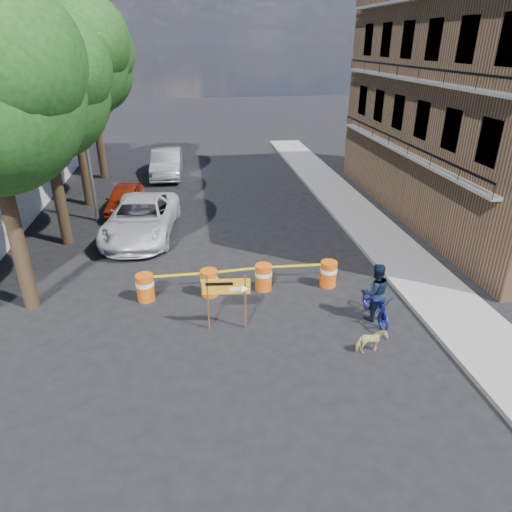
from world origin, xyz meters
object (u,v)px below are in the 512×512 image
object	(u,v)px
barrel_far_right	(328,273)
bicycle	(378,292)
dog	(371,342)
sedan_silver	(167,163)
barrel_far_left	(145,287)
pedestrian	(375,292)
suv_white	(141,218)
barrel_mid_left	(209,282)
detour_sign	(232,291)
sedan_red	(125,199)
barrel_mid_right	(263,277)

from	to	relation	value
barrel_far_right	bicycle	bearing A→B (deg)	-69.96
dog	sedan_silver	xyz separation A→B (m)	(-5.94, 18.78, 0.48)
barrel_far_left	pedestrian	size ratio (longest dim) A/B	0.50
suv_white	sedan_silver	size ratio (longest dim) A/B	1.17
barrel_far_left	barrel_far_right	bearing A→B (deg)	0.62
barrel_mid_left	detour_sign	world-z (taller)	detour_sign
barrel_mid_left	pedestrian	xyz separation A→B (m)	(4.79, -2.12, 0.44)
barrel_mid_left	sedan_silver	xyz separation A→B (m)	(-1.82, 15.08, 0.34)
bicycle	barrel_far_left	bearing A→B (deg)	161.99
barrel_mid_left	dog	distance (m)	5.54
detour_sign	sedan_red	size ratio (longest dim) A/B	0.44
barrel_mid_left	sedan_red	xyz separation A→B (m)	(-3.60, 8.62, 0.20)
barrel_mid_right	dog	bearing A→B (deg)	-59.02
barrel_mid_left	barrel_far_left	bearing A→B (deg)	-179.53
barrel_far_left	detour_sign	bearing A→B (deg)	-37.79
barrel_mid_left	barrel_mid_right	bearing A→B (deg)	4.22
detour_sign	sedan_red	distance (m)	11.47
barrel_far_right	dog	size ratio (longest dim) A/B	1.12
dog	sedan_silver	distance (m)	19.71
barrel_far_right	sedan_silver	bearing A→B (deg)	111.29
barrel_mid_right	pedestrian	world-z (taller)	pedestrian
barrel_mid_left	bicycle	xyz separation A→B (m)	(4.85, -2.16, 0.47)
bicycle	suv_white	world-z (taller)	bicycle
barrel_mid_right	sedan_red	size ratio (longest dim) A/B	0.23
bicycle	dog	bearing A→B (deg)	-115.97
barrel_far_left	sedan_red	xyz separation A→B (m)	(-1.55, 8.63, 0.20)
barrel_mid_right	sedan_red	xyz separation A→B (m)	(-5.42, 8.48, 0.20)
barrel_mid_left	barrel_mid_right	distance (m)	1.82
dog	sedan_red	world-z (taller)	sedan_red
dog	barrel_far_right	bearing A→B (deg)	-7.89
detour_sign	bicycle	bearing A→B (deg)	4.10
barrel_mid_left	sedan_silver	size ratio (longest dim) A/B	0.18
barrel_mid_left	barrel_mid_right	xyz separation A→B (m)	(1.82, 0.13, 0.00)
barrel_far_right	dog	distance (m)	3.76
pedestrian	suv_white	bearing A→B (deg)	-49.85
barrel_far_right	sedan_red	distance (m)	11.48
bicycle	sedan_silver	xyz separation A→B (m)	(-6.66, 17.24, -0.12)
barrel_far_left	bicycle	bearing A→B (deg)	-17.29
barrel_far_left	dog	distance (m)	7.19
bicycle	suv_white	bearing A→B (deg)	133.44
dog	detour_sign	bearing A→B (deg)	55.91
barrel_mid_right	barrel_far_left	bearing A→B (deg)	-177.77
detour_sign	pedestrian	world-z (taller)	pedestrian
detour_sign	barrel_far_left	bearing A→B (deg)	147.81
sedan_red	sedan_silver	distance (m)	6.71
barrel_far_left	bicycle	world-z (taller)	bicycle
barrel_mid_left	detour_sign	bearing A→B (deg)	-74.41
bicycle	sedan_red	xyz separation A→B (m)	(-8.45, 10.78, -0.27)
barrel_mid_right	sedan_red	distance (m)	10.07
barrel_mid_left	suv_white	distance (m)	6.07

